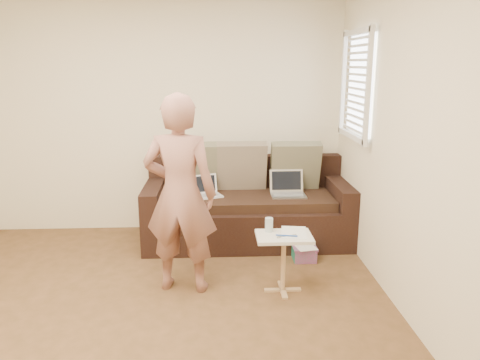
{
  "coord_description": "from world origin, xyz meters",
  "views": [
    {
      "loc": [
        0.57,
        -3.09,
        1.91
      ],
      "look_at": [
        0.8,
        1.4,
        0.78
      ],
      "focal_mm": 34.92,
      "sensor_mm": 36.0,
      "label": 1
    }
  ],
  "objects_px": {
    "sofa": "(247,203)",
    "laptop_white": "(207,197)",
    "person": "(180,194)",
    "drinking_glass": "(269,225)",
    "laptop_silver": "(288,196)",
    "striped_box": "(304,253)",
    "side_table": "(283,263)"
  },
  "relations": [
    {
      "from": "sofa",
      "to": "laptop_white",
      "type": "relative_size",
      "value": 7.23
    },
    {
      "from": "laptop_silver",
      "to": "drinking_glass",
      "type": "relative_size",
      "value": 3.06
    },
    {
      "from": "laptop_white",
      "to": "side_table",
      "type": "xyz_separation_m",
      "value": [
        0.66,
        -1.16,
        -0.26
      ]
    },
    {
      "from": "laptop_white",
      "to": "drinking_glass",
      "type": "bearing_deg",
      "value": -84.61
    },
    {
      "from": "laptop_silver",
      "to": "sofa",
      "type": "bearing_deg",
      "value": 170.67
    },
    {
      "from": "laptop_silver",
      "to": "striped_box",
      "type": "distance_m",
      "value": 0.68
    },
    {
      "from": "laptop_silver",
      "to": "side_table",
      "type": "xyz_separation_m",
      "value": [
        -0.21,
        -1.15,
        -0.26
      ]
    },
    {
      "from": "sofa",
      "to": "laptop_white",
      "type": "distance_m",
      "value": 0.45
    },
    {
      "from": "laptop_silver",
      "to": "striped_box",
      "type": "height_order",
      "value": "laptop_silver"
    },
    {
      "from": "laptop_silver",
      "to": "laptop_white",
      "type": "relative_size",
      "value": 1.21
    },
    {
      "from": "person",
      "to": "drinking_glass",
      "type": "distance_m",
      "value": 0.8
    },
    {
      "from": "sofa",
      "to": "person",
      "type": "xyz_separation_m",
      "value": [
        -0.64,
        -1.11,
        0.42
      ]
    },
    {
      "from": "person",
      "to": "striped_box",
      "type": "height_order",
      "value": "person"
    },
    {
      "from": "laptop_silver",
      "to": "person",
      "type": "relative_size",
      "value": 0.22
    },
    {
      "from": "person",
      "to": "drinking_glass",
      "type": "relative_size",
      "value": 14.12
    },
    {
      "from": "sofa",
      "to": "laptop_silver",
      "type": "distance_m",
      "value": 0.45
    },
    {
      "from": "drinking_glass",
      "to": "laptop_silver",
      "type": "bearing_deg",
      "value": 72.72
    },
    {
      "from": "side_table",
      "to": "drinking_glass",
      "type": "distance_m",
      "value": 0.35
    },
    {
      "from": "striped_box",
      "to": "laptop_silver",
      "type": "bearing_deg",
      "value": 100.29
    },
    {
      "from": "sofa",
      "to": "laptop_white",
      "type": "bearing_deg",
      "value": -172.72
    },
    {
      "from": "laptop_white",
      "to": "striped_box",
      "type": "distance_m",
      "value": 1.18
    },
    {
      "from": "sofa",
      "to": "person",
      "type": "bearing_deg",
      "value": -119.91
    },
    {
      "from": "side_table",
      "to": "laptop_silver",
      "type": "bearing_deg",
      "value": 79.53
    },
    {
      "from": "side_table",
      "to": "striped_box",
      "type": "height_order",
      "value": "side_table"
    },
    {
      "from": "laptop_white",
      "to": "side_table",
      "type": "distance_m",
      "value": 1.37
    },
    {
      "from": "laptop_white",
      "to": "side_table",
      "type": "height_order",
      "value": "laptop_white"
    },
    {
      "from": "laptop_silver",
      "to": "striped_box",
      "type": "xyz_separation_m",
      "value": [
        0.09,
        -0.51,
        -0.45
      ]
    },
    {
      "from": "laptop_white",
      "to": "laptop_silver",
      "type": "bearing_deg",
      "value": -22.48
    },
    {
      "from": "laptop_silver",
      "to": "side_table",
      "type": "height_order",
      "value": "laptop_silver"
    },
    {
      "from": "side_table",
      "to": "drinking_glass",
      "type": "xyz_separation_m",
      "value": [
        -0.12,
        0.09,
        0.32
      ]
    },
    {
      "from": "drinking_glass",
      "to": "striped_box",
      "type": "distance_m",
      "value": 0.85
    },
    {
      "from": "drinking_glass",
      "to": "side_table",
      "type": "bearing_deg",
      "value": -38.3
    }
  ]
}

